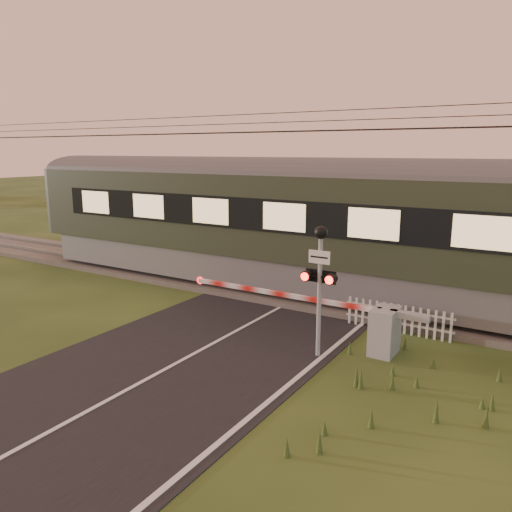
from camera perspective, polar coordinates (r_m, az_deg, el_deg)
The scene contains 7 objects.
ground at distance 12.18m, azimuth -8.58°, elevation -11.85°, with size 160.00×160.00×0.00m, color #263A16.
road at distance 12.00m, azimuth -9.25°, elevation -12.19°, with size 6.00×140.00×0.03m.
track_bed at distance 17.30m, azimuth 5.47°, elevation -4.27°, with size 140.00×3.40×0.39m.
overhead_wires at distance 16.63m, azimuth 5.87°, elevation 14.80°, with size 120.00×0.62×0.62m.
boom_gate at distance 12.75m, azimuth 13.20°, elevation -7.81°, with size 6.84×0.89×1.18m.
crossing_signal at distance 11.76m, azimuth 7.33°, elevation -1.37°, with size 0.81×0.34×3.19m.
picket_fence at distance 14.22m, azimuth 15.90°, elevation -6.88°, with size 2.97×0.07×0.81m.
Camera 1 is at (7.31, -8.42, 4.90)m, focal length 35.00 mm.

